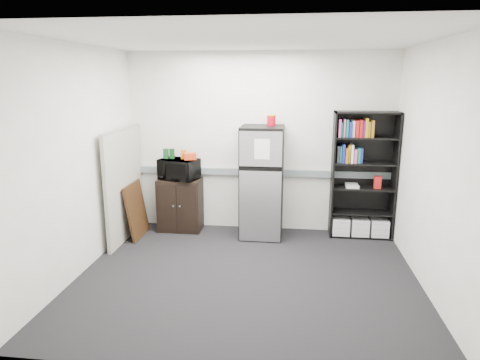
{
  "coord_description": "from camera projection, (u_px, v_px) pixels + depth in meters",
  "views": [
    {
      "loc": [
        0.49,
        -4.67,
        2.29
      ],
      "look_at": [
        -0.19,
        0.9,
        0.97
      ],
      "focal_mm": 32.0,
      "sensor_mm": 36.0,
      "label": 1
    }
  ],
  "objects": [
    {
      "name": "snack_box_a",
      "position": [
        166.0,
        154.0,
        6.45
      ],
      "size": [
        0.08,
        0.07,
        0.15
      ],
      "primitive_type": "cube",
      "rotation": [
        0.0,
        0.0,
        -0.26
      ],
      "color": "#175023",
      "rests_on": "microwave"
    },
    {
      "name": "bookshelf",
      "position": [
        363.0,
        176.0,
        6.21
      ],
      "size": [
        0.9,
        0.34,
        1.85
      ],
      "color": "black",
      "rests_on": "floor"
    },
    {
      "name": "snack_box_b",
      "position": [
        172.0,
        154.0,
        6.44
      ],
      "size": [
        0.07,
        0.05,
        0.15
      ],
      "primitive_type": "cube",
      "rotation": [
        0.0,
        0.0,
        0.07
      ],
      "color": "#0D3913",
      "rests_on": "microwave"
    },
    {
      "name": "cubicle_partition",
      "position": [
        124.0,
        184.0,
        6.17
      ],
      "size": [
        0.06,
        1.3,
        1.62
      ],
      "color": "#A29B8F",
      "rests_on": "floor"
    },
    {
      "name": "ceiling",
      "position": [
        248.0,
        39.0,
        4.47
      ],
      "size": [
        4.0,
        3.5,
        0.02
      ],
      "primitive_type": "cube",
      "color": "white",
      "rests_on": "wall_back"
    },
    {
      "name": "wall_note",
      "position": [
        236.0,
        129.0,
        6.46
      ],
      "size": [
        0.14,
        0.0,
        0.1
      ],
      "primitive_type": "cube",
      "color": "white",
      "rests_on": "wall_back"
    },
    {
      "name": "electrical_raceway",
      "position": [
        259.0,
        172.0,
        6.55
      ],
      "size": [
        3.92,
        0.05,
        0.1
      ],
      "primitive_type": "cube",
      "color": "slate",
      "rests_on": "wall_back"
    },
    {
      "name": "floor",
      "position": [
        247.0,
        276.0,
        5.09
      ],
      "size": [
        4.0,
        4.0,
        0.0
      ],
      "primitive_type": "plane",
      "color": "black",
      "rests_on": "ground"
    },
    {
      "name": "cabinet",
      "position": [
        180.0,
        205.0,
        6.59
      ],
      "size": [
        0.65,
        0.44,
        0.81
      ],
      "color": "black",
      "rests_on": "floor"
    },
    {
      "name": "framed_poster",
      "position": [
        137.0,
        210.0,
        6.32
      ],
      "size": [
        0.16,
        0.63,
        0.81
      ],
      "rotation": [
        0.0,
        -0.15,
        0.0
      ],
      "color": "black",
      "rests_on": "floor"
    },
    {
      "name": "coffee_can",
      "position": [
        271.0,
        119.0,
        6.17
      ],
      "size": [
        0.13,
        0.13,
        0.18
      ],
      "color": "#AB0717",
      "rests_on": "refrigerator"
    },
    {
      "name": "wall_left",
      "position": [
        78.0,
        161.0,
        5.02
      ],
      "size": [
        0.02,
        3.5,
        2.7
      ],
      "primitive_type": "cube",
      "color": "silver",
      "rests_on": "floor"
    },
    {
      "name": "refrigerator",
      "position": [
        262.0,
        182.0,
        6.27
      ],
      "size": [
        0.62,
        0.65,
        1.64
      ],
      "rotation": [
        0.0,
        0.0,
        -0.01
      ],
      "color": "black",
      "rests_on": "floor"
    },
    {
      "name": "wall_right",
      "position": [
        434.0,
        170.0,
        4.55
      ],
      "size": [
        0.02,
        3.5,
        2.7
      ],
      "primitive_type": "cube",
      "color": "silver",
      "rests_on": "floor"
    },
    {
      "name": "microwave",
      "position": [
        179.0,
        169.0,
        6.45
      ],
      "size": [
        0.64,
        0.52,
        0.31
      ],
      "primitive_type": "imported",
      "rotation": [
        0.0,
        0.0,
        -0.29
      ],
      "color": "black",
      "rests_on": "cabinet"
    },
    {
      "name": "snack_box_c",
      "position": [
        184.0,
        154.0,
        6.42
      ],
      "size": [
        0.07,
        0.05,
        0.14
      ],
      "primitive_type": "cube",
      "rotation": [
        0.0,
        0.0,
        0.01
      ],
      "color": "orange",
      "rests_on": "microwave"
    },
    {
      "name": "snack_bag",
      "position": [
        190.0,
        156.0,
        6.36
      ],
      "size": [
        0.2,
        0.15,
        0.1
      ],
      "primitive_type": "cube",
      "rotation": [
        0.0,
        0.0,
        0.34
      ],
      "color": "red",
      "rests_on": "microwave"
    },
    {
      "name": "wall_back",
      "position": [
        259.0,
        143.0,
        6.47
      ],
      "size": [
        4.0,
        0.02,
        2.7
      ],
      "primitive_type": "cube",
      "color": "silver",
      "rests_on": "floor"
    }
  ]
}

